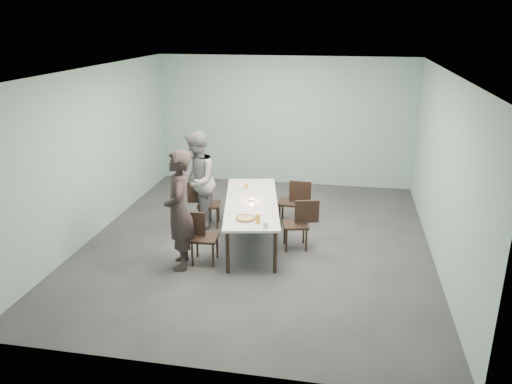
% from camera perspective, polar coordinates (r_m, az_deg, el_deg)
% --- Properties ---
extents(ground, '(7.00, 7.00, 0.00)m').
position_cam_1_polar(ground, '(8.99, 0.19, -5.69)').
color(ground, '#333335').
rests_on(ground, ground).
extents(room_shell, '(6.02, 7.02, 3.01)m').
position_cam_1_polar(room_shell, '(8.34, 0.21, 7.03)').
color(room_shell, '#8FB4AD').
rests_on(room_shell, ground).
extents(table, '(1.38, 2.72, 0.75)m').
position_cam_1_polar(table, '(8.78, -0.53, -1.40)').
color(table, white).
rests_on(table, ground).
extents(chair_near_left, '(0.62, 0.44, 0.87)m').
position_cam_1_polar(chair_near_left, '(8.13, -6.48, -4.75)').
color(chair_near_left, black).
rests_on(chair_near_left, ground).
extents(chair_far_left, '(0.64, 0.49, 0.87)m').
position_cam_1_polar(chair_far_left, '(9.54, -5.92, -1.03)').
color(chair_far_left, black).
rests_on(chair_far_left, ground).
extents(chair_near_right, '(0.65, 0.50, 0.87)m').
position_cam_1_polar(chair_near_right, '(8.61, 5.08, -3.29)').
color(chair_near_right, black).
rests_on(chair_near_right, ground).
extents(chair_far_right, '(0.62, 0.43, 0.87)m').
position_cam_1_polar(chair_far_right, '(9.61, 4.39, -0.83)').
color(chair_far_right, black).
rests_on(chair_far_right, ground).
extents(diner_near, '(0.63, 0.80, 1.92)m').
position_cam_1_polar(diner_near, '(7.86, -8.78, -2.08)').
color(diner_near, black).
rests_on(diner_near, ground).
extents(diner_far, '(0.87, 1.02, 1.86)m').
position_cam_1_polar(diner_far, '(9.33, -6.81, 1.26)').
color(diner_far, gray).
rests_on(diner_far, ground).
extents(pizza, '(0.34, 0.34, 0.04)m').
position_cam_1_polar(pizza, '(7.97, -1.20, -3.04)').
color(pizza, white).
rests_on(pizza, table).
extents(side_plate, '(0.18, 0.18, 0.01)m').
position_cam_1_polar(side_plate, '(8.22, 0.50, -2.42)').
color(side_plate, white).
rests_on(side_plate, table).
extents(beer_glass, '(0.08, 0.08, 0.15)m').
position_cam_1_polar(beer_glass, '(7.80, 0.20, -3.10)').
color(beer_glass, orange).
rests_on(beer_glass, table).
extents(water_tumbler, '(0.08, 0.08, 0.09)m').
position_cam_1_polar(water_tumbler, '(7.66, 1.07, -3.78)').
color(water_tumbler, silver).
rests_on(water_tumbler, table).
extents(tealight, '(0.06, 0.06, 0.05)m').
position_cam_1_polar(tealight, '(8.76, -0.55, -0.92)').
color(tealight, silver).
rests_on(tealight, table).
extents(amber_tumbler, '(0.07, 0.07, 0.08)m').
position_cam_1_polar(amber_tumbler, '(9.43, -1.14, 0.69)').
color(amber_tumbler, orange).
rests_on(amber_tumbler, table).
extents(menu, '(0.34, 0.27, 0.01)m').
position_cam_1_polar(menu, '(9.62, -1.18, 0.84)').
color(menu, silver).
rests_on(menu, table).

